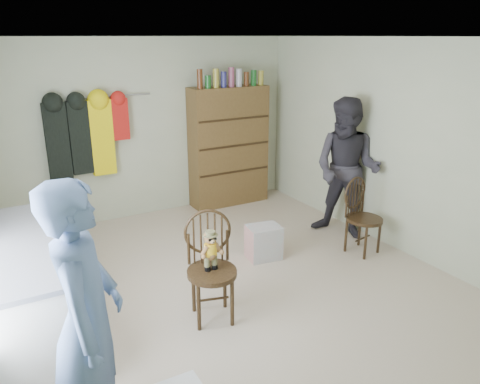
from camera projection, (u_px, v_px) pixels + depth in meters
ground_plane at (229, 286)px, 4.93m from camera, size 5.00×5.00×0.00m
room_walls at (203, 130)px, 4.86m from camera, size 5.00×5.00×5.00m
counter at (21, 296)px, 3.86m from camera, size 0.64×1.86×0.94m
chair_front at (211, 260)px, 4.24m from camera, size 0.56×0.56×1.02m
chair_far at (361, 213)px, 5.59m from camera, size 0.48×0.48×0.92m
striped_bag at (264, 242)px, 5.50m from camera, size 0.42×0.35×0.40m
person_left at (87, 322)px, 2.78m from camera, size 0.62×0.76×1.79m
person_right at (347, 169)px, 5.92m from camera, size 1.01×1.09×1.80m
dresser at (229, 146)px, 7.11m from camera, size 1.20×0.39×2.08m
coat_rack at (86, 137)px, 6.10m from camera, size 1.42×0.12×1.09m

